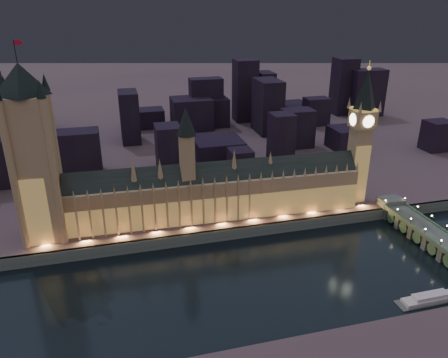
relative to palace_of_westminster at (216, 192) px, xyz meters
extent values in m
plane|color=black|center=(-1.02, -61.75, -26.37)|extent=(2000.00, 2000.00, 0.00)
cube|color=#4D343E|center=(-1.02, 458.25, -22.37)|extent=(2000.00, 960.00, 8.00)
cube|color=#414C4C|center=(-1.02, -20.75, -22.37)|extent=(2000.00, 2.50, 8.00)
cube|color=#998257|center=(0.91, 0.25, -4.37)|extent=(200.53, 26.25, 28.00)
cube|color=#B48B45|center=(0.91, -10.00, -9.37)|extent=(200.00, 0.50, 18.00)
cube|color=black|center=(0.91, 0.25, 12.63)|extent=(200.41, 22.51, 16.26)
cube|color=#998257|center=(-19.09, 0.25, 25.63)|extent=(9.00, 9.00, 32.00)
cone|color=black|center=(-19.09, 0.25, 50.63)|extent=(13.00, 13.00, 18.00)
cube|color=#998257|center=(-99.09, -10.35, -4.37)|extent=(1.20, 1.20, 28.00)
cone|color=#998257|center=(-99.09, -9.75, 12.63)|extent=(2.00, 2.00, 6.00)
cube|color=#998257|center=(-91.09, -10.35, -4.37)|extent=(1.20, 1.20, 28.00)
cone|color=#998257|center=(-91.09, -9.75, 12.63)|extent=(2.00, 2.00, 6.00)
cube|color=#998257|center=(-83.09, -10.35, -4.37)|extent=(1.20, 1.20, 28.00)
cone|color=#998257|center=(-83.09, -9.75, 12.63)|extent=(2.00, 2.00, 6.00)
cube|color=#998257|center=(-75.09, -10.35, -4.37)|extent=(1.20, 1.20, 28.00)
cone|color=#998257|center=(-75.09, -9.75, 12.63)|extent=(2.00, 2.00, 6.00)
cube|color=#998257|center=(-67.09, -10.35, -4.37)|extent=(1.20, 1.20, 28.00)
cone|color=#998257|center=(-67.09, -9.75, 12.63)|extent=(2.00, 2.00, 6.00)
cube|color=#998257|center=(-59.09, -10.35, -4.37)|extent=(1.20, 1.20, 28.00)
cone|color=#998257|center=(-59.09, -9.75, 12.63)|extent=(2.00, 2.00, 6.00)
cube|color=#998257|center=(-51.09, -10.35, -4.37)|extent=(1.20, 1.20, 28.00)
cone|color=#998257|center=(-51.09, -9.75, 12.63)|extent=(2.00, 2.00, 6.00)
cube|color=#998257|center=(-43.09, -10.35, -4.37)|extent=(1.20, 1.20, 28.00)
cone|color=#998257|center=(-43.09, -9.75, 12.63)|extent=(2.00, 2.00, 6.00)
cube|color=#998257|center=(-35.09, -10.35, -4.37)|extent=(1.20, 1.20, 28.00)
cone|color=#998257|center=(-35.09, -9.75, 12.63)|extent=(2.00, 2.00, 6.00)
cube|color=#998257|center=(-27.09, -10.35, -4.37)|extent=(1.20, 1.20, 28.00)
cone|color=#998257|center=(-27.09, -9.75, 12.63)|extent=(2.00, 2.00, 6.00)
cube|color=#998257|center=(-19.09, -10.35, -4.37)|extent=(1.20, 1.20, 28.00)
cone|color=#998257|center=(-19.09, -9.75, 12.63)|extent=(2.00, 2.00, 6.00)
cube|color=#998257|center=(-11.09, -10.35, -4.37)|extent=(1.20, 1.20, 28.00)
cone|color=#998257|center=(-11.09, -9.75, 12.63)|extent=(2.00, 2.00, 6.00)
cube|color=#998257|center=(-3.09, -10.35, -4.37)|extent=(1.20, 1.20, 28.00)
cone|color=#998257|center=(-3.09, -9.75, 12.63)|extent=(2.00, 2.00, 6.00)
cube|color=#998257|center=(4.91, -10.35, -4.37)|extent=(1.20, 1.20, 28.00)
cone|color=#998257|center=(4.91, -9.75, 12.63)|extent=(2.00, 2.00, 6.00)
cube|color=#998257|center=(12.91, -10.35, -4.37)|extent=(1.20, 1.20, 28.00)
cone|color=#998257|center=(12.91, -9.75, 12.63)|extent=(2.00, 2.00, 6.00)
cube|color=#998257|center=(20.91, -10.35, -4.37)|extent=(1.20, 1.20, 28.00)
cone|color=#998257|center=(20.91, -9.75, 12.63)|extent=(2.00, 2.00, 6.00)
cube|color=#998257|center=(28.91, -10.35, -4.37)|extent=(1.20, 1.20, 28.00)
cone|color=#998257|center=(28.91, -9.75, 12.63)|extent=(2.00, 2.00, 6.00)
cube|color=#998257|center=(36.91, -10.35, -4.37)|extent=(1.20, 1.20, 28.00)
cone|color=#998257|center=(36.91, -9.75, 12.63)|extent=(2.00, 2.00, 6.00)
cube|color=#998257|center=(44.91, -10.35, -4.37)|extent=(1.20, 1.20, 28.00)
cone|color=#998257|center=(44.91, -9.75, 12.63)|extent=(2.00, 2.00, 6.00)
cube|color=#998257|center=(52.91, -10.35, -4.37)|extent=(1.20, 1.20, 28.00)
cone|color=#998257|center=(52.91, -9.75, 12.63)|extent=(2.00, 2.00, 6.00)
cube|color=#998257|center=(60.91, -10.35, -4.37)|extent=(1.20, 1.20, 28.00)
cone|color=#998257|center=(60.91, -9.75, 12.63)|extent=(2.00, 2.00, 6.00)
cube|color=#998257|center=(68.91, -10.35, -4.37)|extent=(1.20, 1.20, 28.00)
cone|color=#998257|center=(68.91, -9.75, 12.63)|extent=(2.00, 2.00, 6.00)
cube|color=#998257|center=(76.91, -10.35, -4.37)|extent=(1.20, 1.20, 28.00)
cone|color=#998257|center=(76.91, -9.75, 12.63)|extent=(2.00, 2.00, 6.00)
cube|color=#998257|center=(84.91, -10.35, -4.37)|extent=(1.20, 1.20, 28.00)
cone|color=#998257|center=(84.91, -9.75, 12.63)|extent=(2.00, 2.00, 6.00)
cube|color=#998257|center=(92.91, -10.35, -4.37)|extent=(1.20, 1.20, 28.00)
cone|color=#998257|center=(92.91, -9.75, 12.63)|extent=(2.00, 2.00, 6.00)
cube|color=#998257|center=(100.91, -10.35, -4.37)|extent=(1.20, 1.20, 28.00)
cone|color=#998257|center=(100.91, -9.75, 12.63)|extent=(2.00, 2.00, 6.00)
cone|color=#998257|center=(-54.09, 0.25, 22.63)|extent=(4.40, 4.40, 18.00)
cone|color=#998257|center=(-37.09, 0.25, 20.63)|extent=(4.40, 4.40, 14.00)
cone|color=#998257|center=(12.91, 0.25, 21.63)|extent=(4.40, 4.40, 16.00)
cone|color=#998257|center=(38.91, 0.25, 19.63)|extent=(4.40, 4.40, 12.00)
cube|color=#998257|center=(-111.02, 0.25, 26.89)|extent=(23.73, 23.73, 90.51)
cube|color=#B48B45|center=(-111.02, -10.95, 3.63)|extent=(22.00, 0.50, 44.00)
cone|color=black|center=(-111.02, 0.25, 81.14)|extent=(31.68, 31.68, 18.00)
cylinder|color=black|center=(-111.02, 0.25, 96.14)|extent=(0.50, 0.50, 12.00)
cube|color=red|center=(-108.82, 0.25, 100.64)|extent=(4.00, 0.15, 2.50)
cylinder|color=#998257|center=(-122.02, -10.75, 26.89)|extent=(4.40, 4.40, 90.51)
cylinder|color=#998257|center=(-122.02, 11.25, 26.89)|extent=(4.40, 4.40, 90.51)
cone|color=black|center=(-122.02, 11.25, 77.14)|extent=(5.20, 5.20, 10.00)
cylinder|color=#998257|center=(-100.02, -10.75, 26.89)|extent=(4.40, 4.40, 90.51)
cone|color=black|center=(-100.02, -10.75, 77.14)|extent=(5.20, 5.20, 10.00)
cylinder|color=#998257|center=(-100.02, 11.25, 26.89)|extent=(4.40, 4.40, 90.51)
cone|color=black|center=(-100.02, 11.25, 77.14)|extent=(5.20, 5.20, 10.00)
cube|color=#998257|center=(106.98, 0.25, 9.56)|extent=(12.51, 12.51, 55.86)
cube|color=#B48B45|center=(106.98, -5.95, 3.63)|extent=(12.00, 0.50, 44.00)
cube|color=#998257|center=(106.98, 0.25, 43.82)|extent=(15.00, 15.00, 12.66)
cube|color=#F2C64C|center=(106.98, 0.25, 50.75)|extent=(15.75, 15.75, 1.20)
cone|color=black|center=(106.98, 0.25, 64.35)|extent=(18.00, 18.00, 26.00)
sphere|color=#F2C64C|center=(106.98, 0.25, 78.85)|extent=(2.80, 2.80, 2.80)
cylinder|color=#F2C64C|center=(106.98, 0.25, 81.35)|extent=(0.40, 0.40, 5.00)
cylinder|color=#FFF2BF|center=(106.98, -7.50, 43.82)|extent=(8.40, 0.50, 8.40)
cylinder|color=#FFF2BF|center=(106.98, 8.00, 43.82)|extent=(8.40, 0.50, 8.40)
cylinder|color=#FFF2BF|center=(99.23, 0.25, 43.82)|extent=(0.50, 8.40, 8.40)
cylinder|color=#FFF2BF|center=(114.73, 0.25, 43.82)|extent=(0.50, 8.40, 8.40)
cone|color=#998257|center=(99.48, -7.25, 54.15)|extent=(2.60, 2.60, 8.00)
cone|color=#998257|center=(99.48, 7.75, 54.15)|extent=(2.60, 2.60, 8.00)
cone|color=#998257|center=(114.48, -7.25, 54.15)|extent=(2.60, 2.60, 8.00)
cone|color=#998257|center=(114.48, 7.75, 54.15)|extent=(2.60, 2.60, 8.00)
cube|color=#414C4C|center=(127.74, -71.75, -16.87)|extent=(16.76, 100.00, 1.60)
cube|color=#406743|center=(119.76, -71.75, -15.47)|extent=(0.80, 100.00, 1.60)
cube|color=#414C4C|center=(127.74, -16.75, -17.62)|extent=(16.76, 12.00, 9.50)
cylinder|color=black|center=(119.76, -78.89, -13.67)|extent=(0.30, 0.30, 4.40)
sphere|color=#FFD88C|center=(119.76, -78.89, -11.37)|extent=(1.00, 1.00, 1.00)
cube|color=#414C4C|center=(127.74, -64.61, -22.02)|extent=(15.09, 4.00, 9.50)
cylinder|color=black|center=(119.76, -64.61, -13.67)|extent=(0.30, 0.30, 4.40)
sphere|color=#FFD88C|center=(119.76, -64.61, -11.37)|extent=(1.00, 1.00, 1.00)
cylinder|color=black|center=(135.72, -64.61, -13.67)|extent=(0.30, 0.30, 4.40)
sphere|color=#FFD88C|center=(135.72, -64.61, -11.37)|extent=(1.00, 1.00, 1.00)
cube|color=#414C4C|center=(127.74, -50.32, -22.02)|extent=(15.09, 4.00, 9.50)
cylinder|color=black|center=(119.76, -50.32, -13.67)|extent=(0.30, 0.30, 4.40)
sphere|color=#FFD88C|center=(119.76, -50.32, -11.37)|extent=(1.00, 1.00, 1.00)
cylinder|color=black|center=(135.72, -50.32, -13.67)|extent=(0.30, 0.30, 4.40)
sphere|color=#FFD88C|center=(135.72, -50.32, -11.37)|extent=(1.00, 1.00, 1.00)
cube|color=#414C4C|center=(127.74, -36.03, -22.02)|extent=(15.09, 4.00, 9.50)
cylinder|color=black|center=(119.76, -36.03, -13.67)|extent=(0.30, 0.30, 4.40)
sphere|color=#FFD88C|center=(119.76, -36.03, -11.37)|extent=(1.00, 1.00, 1.00)
cylinder|color=black|center=(135.72, -36.03, -13.67)|extent=(0.30, 0.30, 4.40)
sphere|color=#FFD88C|center=(135.72, -36.03, -11.37)|extent=(1.00, 1.00, 1.00)
cube|color=#414C4C|center=(127.74, -21.75, -22.02)|extent=(15.09, 4.00, 9.50)
cylinder|color=black|center=(119.76, -21.75, -13.67)|extent=(0.30, 0.30, 4.40)
sphere|color=#FFD88C|center=(119.76, -21.75, -11.37)|extent=(1.00, 1.00, 1.00)
cylinder|color=black|center=(135.72, -21.75, -13.67)|extent=(0.30, 0.30, 4.40)
sphere|color=#FFD88C|center=(135.72, -21.75, -11.37)|extent=(1.00, 1.00, 1.00)
cylinder|color=#406743|center=(127.74, -71.75, -21.67)|extent=(14.75, 8.00, 8.00)
cylinder|color=#406743|center=(127.74, -57.46, -21.67)|extent=(14.75, 8.00, 8.00)
cylinder|color=#406743|center=(127.74, -43.18, -21.67)|extent=(14.75, 8.00, 8.00)
cylinder|color=#406743|center=(127.74, -28.89, -21.67)|extent=(14.75, 8.00, 8.00)
cube|color=#414C4C|center=(90.14, -109.58, -26.07)|extent=(37.87, 9.06, 0.60)
cube|color=silver|center=(90.14, -109.58, -25.17)|extent=(31.30, 7.08, 2.40)
cube|color=silver|center=(90.14, -109.58, -22.97)|extent=(20.03, 5.51, 2.20)
cube|color=black|center=(38.36, 68.84, -7.10)|extent=(19.03, 19.80, 22.54)
cube|color=black|center=(250.86, 222.37, 10.69)|extent=(42.59, 22.95, 58.13)
cube|color=black|center=(245.53, 82.19, -3.66)|extent=(25.07, 21.33, 29.42)
cube|color=black|center=(79.35, 80.26, 5.60)|extent=(19.65, 20.18, 47.94)
cube|color=black|center=(58.86, 225.54, -2.05)|extent=(19.44, 30.73, 32.64)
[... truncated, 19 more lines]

